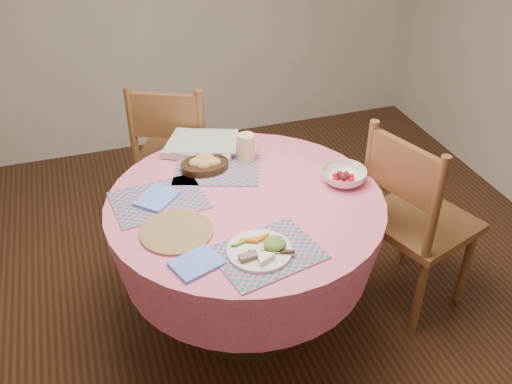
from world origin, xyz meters
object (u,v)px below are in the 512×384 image
chair_back (176,155)px  bread_bowl (205,163)px  dining_table (246,234)px  latte_mug (247,148)px  wicker_trivet (177,232)px  dinner_plate (262,249)px  fruit_bowl (344,176)px  chair_right (414,218)px

chair_back → bread_bowl: 0.64m
dining_table → latte_mug: size_ratio=8.82×
wicker_trivet → bread_bowl: bread_bowl is taller
dinner_plate → chair_back: bearing=94.5°
chair_back → wicker_trivet: bearing=104.1°
wicker_trivet → fruit_bowl: bearing=9.2°
dining_table → wicker_trivet: size_ratio=4.13×
fruit_bowl → wicker_trivet: bearing=-170.8°
wicker_trivet → latte_mug: 0.64m
chair_right → wicker_trivet: bearing=72.4°
wicker_trivet → bread_bowl: 0.50m
chair_right → wicker_trivet: 1.18m
chair_right → fruit_bowl: 0.44m
chair_back → wicker_trivet: size_ratio=3.31×
chair_right → fruit_bowl: size_ratio=4.81×
bread_bowl → fruit_bowl: size_ratio=1.08×
chair_right → chair_back: chair_right is taller
dinner_plate → bread_bowl: bearing=94.9°
fruit_bowl → latte_mug: bearing=139.0°
chair_right → dinner_plate: chair_right is taller
wicker_trivet → fruit_bowl: size_ratio=1.41×
dinner_plate → dining_table: bearing=82.4°
bread_bowl → wicker_trivet: bearing=-117.6°
fruit_bowl → chair_back: bearing=125.0°
wicker_trivet → latte_mug: latte_mug is taller
chair_back → dinner_plate: bearing=119.2°
dining_table → wicker_trivet: 0.42m
dinner_plate → latte_mug: 0.70m
dinner_plate → latte_mug: bearing=77.0°
fruit_bowl → dinner_plate: bearing=-145.1°
dining_table → chair_back: size_ratio=1.25×
dining_table → fruit_bowl: (0.47, -0.01, 0.23)m
dining_table → dinner_plate: (-0.05, -0.37, 0.22)m
latte_mug → chair_right: bearing=-30.8°
chair_right → wicker_trivet: size_ratio=3.42×
dining_table → wicker_trivet: wicker_trivet is taller
bread_bowl → chair_right: bearing=-24.1°
dining_table → bread_bowl: bearing=109.8°
chair_back → fruit_bowl: size_ratio=4.66×
chair_right → wicker_trivet: (-1.16, -0.02, 0.22)m
chair_right → latte_mug: chair_right is taller
dinner_plate → bread_bowl: bread_bowl is taller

